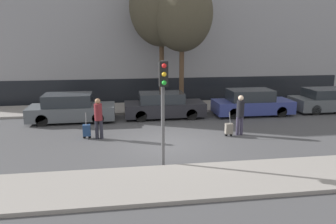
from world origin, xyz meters
TOP-DOWN VIEW (x-y plane):
  - ground_plane at (0.00, 0.00)m, footprint 80.00×80.00m
  - sidewalk_near at (0.00, -3.75)m, footprint 28.00×2.50m
  - sidewalk_far at (0.00, 7.00)m, footprint 28.00×3.00m
  - building_facade at (0.00, 10.64)m, footprint 28.00×2.94m
  - parked_car_0 at (-4.51, 4.50)m, footprint 4.39×1.81m
  - parked_car_1 at (0.39, 4.61)m, footprint 4.33×1.73m
  - parked_car_2 at (5.39, 4.46)m, footprint 4.40×1.72m
  - parked_car_3 at (10.24, 4.71)m, footprint 4.24×1.88m
  - pedestrian_left at (-2.91, 1.21)m, footprint 0.35×0.34m
  - trolley_left at (-3.45, 1.32)m, footprint 0.34×0.29m
  - pedestrian_right at (3.32, 0.84)m, footprint 0.35×0.34m
  - trolley_right at (2.79, 0.72)m, footprint 0.34×0.29m
  - traffic_light at (-0.58, -2.36)m, footprint 0.28×0.47m
  - parked_bicycle at (0.91, 7.06)m, footprint 1.77×0.06m
  - bare_tree_near_crossing at (0.62, 7.17)m, footprint 3.79×3.79m
  - bare_tree_down_street at (1.69, 6.26)m, footprint 3.51×3.51m

SIDE VIEW (x-z plane):
  - ground_plane at x=0.00m, z-range 0.00..0.00m
  - sidewalk_near at x=0.00m, z-range 0.00..0.12m
  - sidewalk_far at x=0.00m, z-range 0.00..0.12m
  - trolley_right at x=2.79m, z-range -0.21..0.91m
  - trolley_left at x=-3.45m, z-range -0.21..0.94m
  - parked_bicycle at x=0.91m, z-range 0.01..0.97m
  - parked_car_3 at x=10.24m, z-range -0.04..1.32m
  - parked_car_1 at x=0.39m, z-range -0.04..1.34m
  - parked_car_0 at x=-4.51m, z-range -0.05..1.41m
  - parked_car_2 at x=5.39m, z-range -0.05..1.41m
  - pedestrian_left at x=-2.91m, z-range 0.13..1.91m
  - pedestrian_right at x=3.32m, z-range 0.13..1.95m
  - traffic_light at x=-0.58m, z-range 0.77..4.36m
  - bare_tree_down_street at x=1.69m, z-range 1.78..9.43m
  - building_facade at x=0.00m, z-range -0.01..11.69m
  - bare_tree_near_crossing at x=0.62m, z-range 1.92..10.18m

